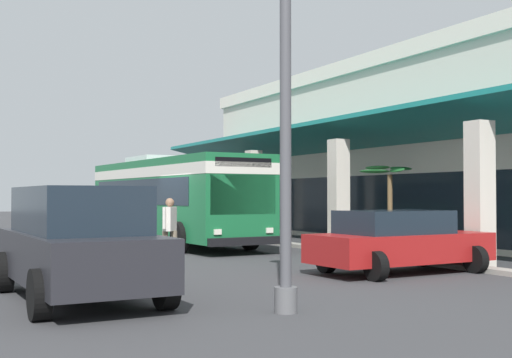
{
  "coord_description": "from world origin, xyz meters",
  "views": [
    {
      "loc": [
        20.02,
        -7.04,
        1.82
      ],
      "look_at": [
        -1.44,
        4.18,
        2.42
      ],
      "focal_mm": 46.54,
      "sensor_mm": 36.0,
      "label": 1
    }
  ],
  "objects_px": {
    "parked_suv_charcoal": "(78,241)",
    "parked_sedan_red": "(399,241)",
    "potted_palm": "(390,233)",
    "lot_light_pole": "(285,34)",
    "pedestrian": "(170,226)",
    "transit_bus": "(171,195)"
  },
  "relations": [
    {
      "from": "parked_suv_charcoal",
      "to": "potted_palm",
      "type": "height_order",
      "value": "potted_palm"
    },
    {
      "from": "transit_bus",
      "to": "parked_suv_charcoal",
      "type": "xyz_separation_m",
      "value": [
        11.69,
        -6.04,
        -0.84
      ]
    },
    {
      "from": "parked_suv_charcoal",
      "to": "lot_light_pole",
      "type": "xyz_separation_m",
      "value": [
        2.77,
        2.57,
        3.32
      ]
    },
    {
      "from": "parked_suv_charcoal",
      "to": "pedestrian",
      "type": "height_order",
      "value": "parked_suv_charcoal"
    },
    {
      "from": "parked_suv_charcoal",
      "to": "lot_light_pole",
      "type": "height_order",
      "value": "lot_light_pole"
    },
    {
      "from": "parked_sedan_red",
      "to": "potted_palm",
      "type": "height_order",
      "value": "potted_palm"
    },
    {
      "from": "parked_suv_charcoal",
      "to": "potted_palm",
      "type": "distance_m",
      "value": 12.06
    },
    {
      "from": "transit_bus",
      "to": "potted_palm",
      "type": "bearing_deg",
      "value": 36.41
    },
    {
      "from": "potted_palm",
      "to": "lot_light_pole",
      "type": "bearing_deg",
      "value": -46.97
    },
    {
      "from": "pedestrian",
      "to": "potted_palm",
      "type": "relative_size",
      "value": 0.62
    },
    {
      "from": "parked_suv_charcoal",
      "to": "parked_sedan_red",
      "type": "bearing_deg",
      "value": 94.13
    },
    {
      "from": "transit_bus",
      "to": "potted_palm",
      "type": "xyz_separation_m",
      "value": [
        6.64,
        4.9,
        -1.22
      ]
    },
    {
      "from": "transit_bus",
      "to": "parked_suv_charcoal",
      "type": "height_order",
      "value": "transit_bus"
    },
    {
      "from": "parked_sedan_red",
      "to": "potted_palm",
      "type": "distance_m",
      "value": 5.63
    },
    {
      "from": "parked_sedan_red",
      "to": "lot_light_pole",
      "type": "relative_size",
      "value": 0.55
    },
    {
      "from": "pedestrian",
      "to": "parked_suv_charcoal",
      "type": "bearing_deg",
      "value": -34.61
    },
    {
      "from": "parked_sedan_red",
      "to": "lot_light_pole",
      "type": "xyz_separation_m",
      "value": [
        3.32,
        -4.99,
        3.59
      ]
    },
    {
      "from": "transit_bus",
      "to": "pedestrian",
      "type": "bearing_deg",
      "value": -20.66
    },
    {
      "from": "potted_palm",
      "to": "pedestrian",
      "type": "bearing_deg",
      "value": -91.32
    },
    {
      "from": "parked_sedan_red",
      "to": "potted_palm",
      "type": "relative_size",
      "value": 1.59
    },
    {
      "from": "transit_bus",
      "to": "parked_suv_charcoal",
      "type": "bearing_deg",
      "value": -27.33
    },
    {
      "from": "transit_bus",
      "to": "potted_palm",
      "type": "distance_m",
      "value": 8.35
    }
  ]
}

